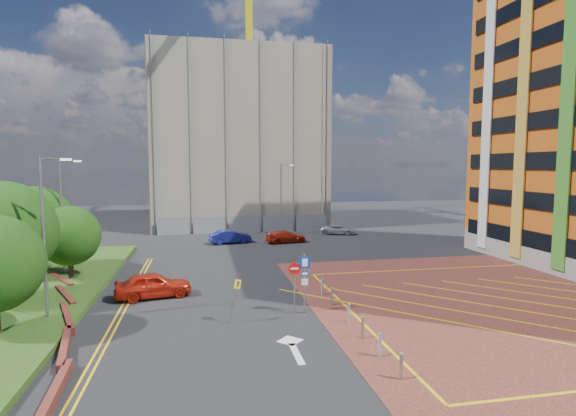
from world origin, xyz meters
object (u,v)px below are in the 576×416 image
object	(u,v)px
tree_d	(36,221)
car_red_back	(286,237)
car_red_left	(153,285)
car_blue_back	(230,237)
tree_c	(69,236)
lamp_left_far	(63,211)
sign_cluster	(301,277)
lamp_left_near	(45,231)
car_silver_back	(338,229)
warning_sign	(235,295)
lamp_back	(282,196)
tree_b	(3,232)

from	to	relation	value
tree_d	car_red_back	bearing A→B (deg)	25.55
car_red_left	car_blue_back	xyz separation A→B (m)	(5.69, 17.76, -0.07)
car_red_left	tree_c	bearing A→B (deg)	40.61
lamp_left_far	sign_cluster	xyz separation A→B (m)	(14.72, -11.02, -2.71)
tree_d	lamp_left_far	world-z (taller)	lamp_left_far
sign_cluster	car_red_back	xyz separation A→B (m)	(3.26, 21.60, -1.35)
tree_d	car_blue_back	xyz separation A→B (m)	(14.45, 10.23, -3.19)
lamp_left_near	car_silver_back	xyz separation A→B (m)	(22.82, 24.93, -4.11)
lamp_left_near	car_red_left	world-z (taller)	lamp_left_near
warning_sign	car_silver_back	bearing A→B (deg)	63.01
tree_c	car_red_left	world-z (taller)	tree_c
lamp_left_near	lamp_back	xyz separation A→B (m)	(16.50, 26.00, -0.30)
lamp_left_near	warning_sign	size ratio (longest dim) A/B	3.56
lamp_left_far	warning_sign	size ratio (longest dim) A/B	3.56
tree_b	sign_cluster	xyz separation A→B (m)	(15.80, -4.02, -2.28)
car_blue_back	car_silver_back	size ratio (longest dim) A/B	1.05
tree_b	lamp_left_near	size ratio (longest dim) A/B	0.84
tree_d	car_red_left	size ratio (longest dim) A/B	1.37
tree_d	car_silver_back	distance (m)	30.47
tree_d	lamp_left_far	xyz separation A→B (m)	(2.08, -1.00, 0.79)
warning_sign	car_blue_back	bearing A→B (deg)	87.00
tree_d	car_silver_back	xyz separation A→B (m)	(26.90, 13.93, -3.32)
tree_c	car_red_back	bearing A→B (deg)	36.43
car_red_left	car_blue_back	distance (m)	18.65
lamp_back	car_silver_back	xyz separation A→B (m)	(6.32, -1.07, -3.81)
warning_sign	car_red_back	world-z (taller)	warning_sign
car_silver_back	car_red_back	bearing A→B (deg)	140.90
lamp_left_near	lamp_left_far	distance (m)	10.20
car_red_left	car_silver_back	bearing A→B (deg)	-51.47
tree_d	lamp_left_far	bearing A→B (deg)	-25.68
lamp_back	car_blue_back	distance (m)	8.59
lamp_left_near	car_silver_back	size ratio (longest dim) A/B	2.02
tree_b	tree_c	size ratio (longest dim) A/B	1.38
car_red_left	car_blue_back	size ratio (longest dim) A/B	1.07
tree_c	lamp_back	bearing A→B (deg)	45.68
lamp_left_near	car_red_left	bearing A→B (deg)	36.53
tree_b	car_silver_back	size ratio (longest dim) A/B	1.70
tree_d	tree_b	bearing A→B (deg)	-82.87
warning_sign	car_red_back	size ratio (longest dim) A/B	0.54
sign_cluster	car_blue_back	xyz separation A→B (m)	(-2.34, 22.25, -1.27)
tree_c	lamp_left_near	bearing A→B (deg)	-82.31
tree_b	car_blue_back	distance (m)	22.94
tree_c	car_red_left	bearing A→B (deg)	-38.11
lamp_back	car_blue_back	bearing A→B (deg)	-142.10
tree_d	car_red_back	xyz separation A→B (m)	(20.05, 9.59, -3.27)
tree_c	car_silver_back	xyz separation A→B (m)	(23.90, 16.93, -2.64)
car_blue_back	car_red_back	world-z (taller)	car_blue_back
tree_c	car_blue_back	xyz separation A→B (m)	(11.45, 13.23, -2.51)
car_blue_back	tree_d	bearing A→B (deg)	114.49
warning_sign	car_blue_back	world-z (taller)	warning_sign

